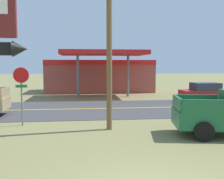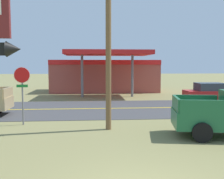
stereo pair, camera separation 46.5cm
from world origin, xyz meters
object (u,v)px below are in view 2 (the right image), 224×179
object	(u,v)px
gas_station	(104,75)
car_red_near_lane	(211,93)
utility_pole	(108,18)
stop_sign	(22,85)

from	to	relation	value
gas_station	car_red_near_lane	distance (m)	13.39
car_red_near_lane	gas_station	bearing A→B (deg)	126.49
gas_station	car_red_near_lane	xyz separation A→B (m)	(7.94, -10.73, -1.11)
utility_pole	car_red_near_lane	world-z (taller)	utility_pole
stop_sign	utility_pole	size ratio (longest dim) A/B	0.30
utility_pole	gas_station	size ratio (longest dim) A/B	0.81
utility_pole	stop_sign	bearing A→B (deg)	162.82
utility_pole	car_red_near_lane	size ratio (longest dim) A/B	2.32
stop_sign	gas_station	xyz separation A→B (m)	(5.09, 17.55, -0.08)
stop_sign	car_red_near_lane	distance (m)	14.76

